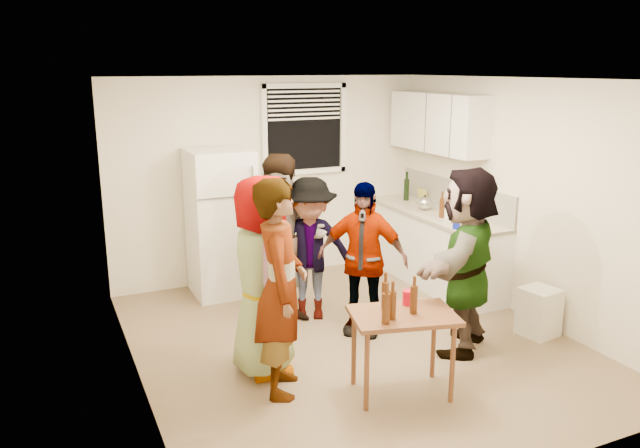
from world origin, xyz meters
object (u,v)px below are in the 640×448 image
wine_bottle (406,200)px  guest_back_left (286,321)px  serving_table (401,392)px  beer_bottle_table (386,323)px  guest_grey (265,370)px  kettle (425,210)px  guest_black (361,331)px  guest_orange (462,347)px  beer_bottle_counter (441,218)px  refrigerator (221,223)px  guest_stripe (282,389)px  trash_bin (539,311)px  blue_cup (456,229)px  red_cup (408,305)px  guest_back_right (310,317)px

wine_bottle → guest_back_left: 2.58m
serving_table → beer_bottle_table: beer_bottle_table is taller
serving_table → guest_grey: serving_table is taller
kettle → guest_black: bearing=-158.2°
guest_back_left → guest_orange: 1.83m
kettle → beer_bottle_counter: size_ratio=1.04×
refrigerator → beer_bottle_table: bearing=-81.9°
refrigerator → guest_orange: 3.05m
guest_orange → wine_bottle: bearing=-149.3°
serving_table → guest_stripe: 0.98m
guest_black → kettle: bearing=78.3°
refrigerator → trash_bin: size_ratio=3.52×
guest_back_left → guest_black: (0.59, -0.57, 0.00)m
blue_cup → guest_grey: bearing=-167.3°
serving_table → red_cup: red_cup is taller
wine_bottle → guest_grey: size_ratio=0.16×
guest_back_right → guest_orange: 1.64m
wine_bottle → guest_back_left: wine_bottle is taller
beer_bottle_table → guest_back_right: (0.20, 1.89, -0.70)m
blue_cup → guest_grey: (-2.41, -0.55, -0.90)m
kettle → blue_cup: size_ratio=2.17×
wine_bottle → serving_table: wine_bottle is taller
serving_table → guest_back_left: bearing=99.8°
beer_bottle_table → red_cup: bearing=35.6°
blue_cup → trash_bin: 1.21m
serving_table → guest_stripe: size_ratio=0.46×
guest_stripe → guest_back_left: 1.44m
guest_back_right → beer_bottle_table: bearing=-71.8°
blue_cup → guest_back_right: blue_cup is taller
beer_bottle_table → guest_grey: bearing=124.5°
red_cup → guest_back_right: bearing=95.9°
serving_table → guest_back_left: 1.81m
beer_bottle_counter → trash_bin: bearing=-83.6°
wine_bottle → serving_table: size_ratio=0.34×
refrigerator → guest_orange: (1.64, -2.42, -0.85)m
beer_bottle_counter → guest_black: beer_bottle_counter is taller
trash_bin → guest_stripe: 2.73m
trash_bin → refrigerator: bearing=135.3°
serving_table → beer_bottle_table: (-0.23, -0.11, 0.70)m
trash_bin → beer_bottle_table: beer_bottle_table is taller
wine_bottle → serving_table: bearing=-122.5°
beer_bottle_table → guest_stripe: size_ratio=0.14×
serving_table → refrigerator: bearing=102.8°
serving_table → red_cup: bearing=47.5°
kettle → beer_bottle_table: size_ratio=0.98×
beer_bottle_counter → beer_bottle_table: size_ratio=0.94×
guest_back_left → guest_orange: bearing=-30.7°
guest_back_left → guest_back_right: guest_back_left is taller
beer_bottle_counter → serving_table: 2.69m
beer_bottle_counter → red_cup: size_ratio=1.89×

